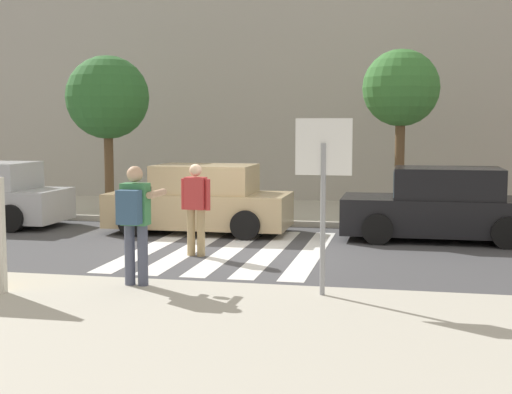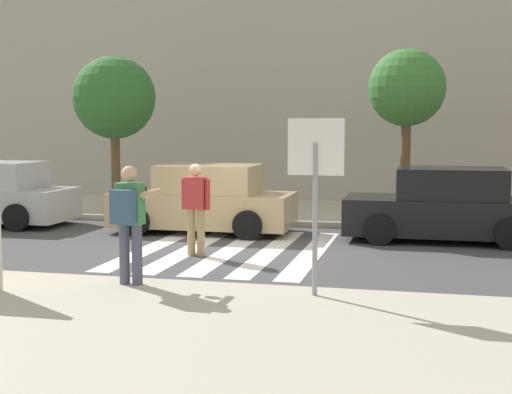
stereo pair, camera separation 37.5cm
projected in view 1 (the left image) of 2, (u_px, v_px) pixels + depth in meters
name	position (u px, v px, depth m)	size (l,w,h in m)	color
ground_plane	(228.00, 252.00, 13.77)	(120.00, 120.00, 0.00)	#424244
sidewalk_near	(90.00, 345.00, 7.73)	(60.00, 6.00, 0.14)	#B2AD9E
sidewalk_far	(280.00, 211.00, 19.61)	(60.00, 4.80, 0.14)	#B2AD9E
building_facade_far	(303.00, 92.00, 23.55)	(56.00, 4.00, 7.06)	#ADA89E
crosswalk_stripe_0	(153.00, 247.00, 14.29)	(0.44, 5.20, 0.01)	silver
crosswalk_stripe_1	(191.00, 248.00, 14.13)	(0.44, 5.20, 0.01)	silver
crosswalk_stripe_2	(230.00, 250.00, 13.97)	(0.44, 5.20, 0.01)	silver
crosswalk_stripe_3	(270.00, 251.00, 13.81)	(0.44, 5.20, 0.01)	silver
crosswalk_stripe_4	(311.00, 253.00, 13.64)	(0.44, 5.20, 0.01)	silver
stop_sign	(323.00, 167.00, 9.55)	(0.76, 0.08, 2.39)	gray
photographer_with_backpack	(135.00, 215.00, 10.17)	(0.59, 0.85, 1.72)	#474C60
pedestrian_crossing	(196.00, 204.00, 13.27)	(0.58, 0.28, 1.72)	tan
parked_car_tan	(201.00, 201.00, 16.18)	(4.10, 1.92, 1.55)	tan
parked_car_black	(442.00, 206.00, 15.11)	(4.10, 1.92, 1.55)	black
street_tree_west	(108.00, 98.00, 18.52)	(2.16, 2.16, 4.10)	brown
street_tree_center	(401.00, 89.00, 17.48)	(1.89, 1.89, 4.16)	brown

